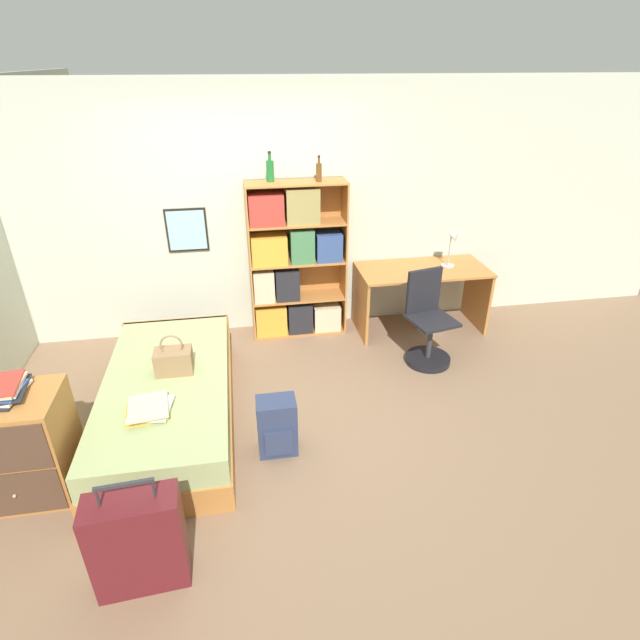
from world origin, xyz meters
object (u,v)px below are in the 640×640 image
(dresser, at_px, (21,446))
(bottle_brown, at_px, (319,172))
(book_stack_on_bed, at_px, (149,409))
(backpack, at_px, (277,426))
(bed, at_px, (169,399))
(magazine_pile_on_dresser, at_px, (0,391))
(desk_chair, at_px, (427,333))
(waste_bin, at_px, (429,320))
(suitcase, at_px, (138,542))
(handbag, at_px, (174,360))
(bottle_green, at_px, (270,170))
(desk_lamp, at_px, (454,240))
(desk, at_px, (421,286))
(bookcase, at_px, (292,265))

(dresser, bearing_deg, bottle_brown, 39.37)
(book_stack_on_bed, relative_size, backpack, 0.77)
(bed, xyz_separation_m, magazine_pile_on_dresser, (-0.93, -0.57, 0.61))
(desk_chair, bearing_deg, waste_bin, 66.80)
(suitcase, relative_size, backpack, 1.64)
(bed, xyz_separation_m, handbag, (0.07, 0.06, 0.33))
(bottle_brown, bearing_deg, bottle_green, 169.21)
(bed, distance_m, bottle_brown, 2.53)
(handbag, bearing_deg, dresser, -145.17)
(bed, distance_m, desk_chair, 2.52)
(waste_bin, bearing_deg, bottle_green, 170.55)
(handbag, bearing_deg, suitcase, -93.47)
(desk_lamp, xyz_separation_m, waste_bin, (-0.22, -0.08, -0.90))
(bottle_green, relative_size, desk_lamp, 0.64)
(bottle_brown, xyz_separation_m, desk, (1.12, -0.13, -1.24))
(bed, distance_m, backpack, 0.99)
(suitcase, height_order, desk_lamp, desk_lamp)
(backpack, bearing_deg, bottle_brown, 71.00)
(desk, bearing_deg, bookcase, 173.45)
(dresser, distance_m, backpack, 1.76)
(bed, distance_m, desk_lamp, 3.28)
(magazine_pile_on_dresser, relative_size, waste_bin, 1.51)
(backpack, bearing_deg, magazine_pile_on_dresser, -178.18)
(dresser, bearing_deg, book_stack_on_bed, 10.44)
(dresser, bearing_deg, handbag, 34.83)
(desk_lamp, bearing_deg, magazine_pile_on_dresser, -154.85)
(book_stack_on_bed, height_order, bottle_green, bottle_green)
(book_stack_on_bed, height_order, backpack, book_stack_on_bed)
(bottle_brown, bearing_deg, desk_chair, -39.37)
(book_stack_on_bed, bearing_deg, bottle_green, 60.02)
(bookcase, xyz_separation_m, desk, (1.40, -0.16, -0.27))
(desk, height_order, desk_lamp, desk_lamp)
(desk, distance_m, desk_lamp, 0.59)
(desk, relative_size, desk_lamp, 3.14)
(bed, height_order, desk_chair, desk_chair)
(book_stack_on_bed, height_order, desk_chair, desk_chair)
(bottle_green, bearing_deg, bed, -125.53)
(book_stack_on_bed, relative_size, desk, 0.26)
(bottle_brown, height_order, desk_chair, bottle_brown)
(backpack, bearing_deg, suitcase, -132.03)
(bookcase, distance_m, desk_chair, 1.57)
(waste_bin, bearing_deg, suitcase, -135.99)
(handbag, xyz_separation_m, bottle_green, (0.95, 1.37, 1.22))
(magazine_pile_on_dresser, relative_size, desk_chair, 0.39)
(magazine_pile_on_dresser, distance_m, bookcase, 2.90)
(book_stack_on_bed, height_order, desk_lamp, desk_lamp)
(bottle_brown, height_order, backpack, bottle_brown)
(bottle_green, bearing_deg, bookcase, -16.52)
(dresser, bearing_deg, waste_bin, 26.14)
(bookcase, relative_size, desk_chair, 1.77)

